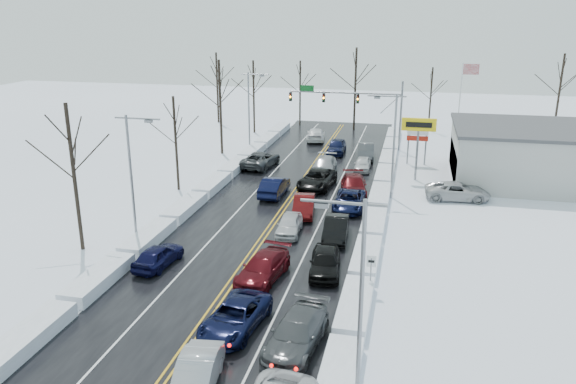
% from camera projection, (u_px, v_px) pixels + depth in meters
% --- Properties ---
extents(ground, '(160.00, 160.00, 0.00)m').
position_uv_depth(ground, '(268.00, 231.00, 41.52)').
color(ground, white).
rests_on(ground, ground).
extents(road_surface, '(14.00, 84.00, 0.01)m').
position_uv_depth(road_surface, '(274.00, 221.00, 43.37)').
color(road_surface, black).
rests_on(road_surface, ground).
extents(snow_bank_left, '(1.65, 72.00, 0.79)m').
position_uv_depth(snow_bank_left, '(183.00, 214.00, 44.97)').
color(snow_bank_left, white).
rests_on(snow_bank_left, ground).
extents(snow_bank_right, '(1.65, 72.00, 0.79)m').
position_uv_depth(snow_bank_right, '(373.00, 230.00, 41.77)').
color(snow_bank_right, white).
rests_on(snow_bank_right, ground).
extents(traffic_signal_mast, '(13.28, 0.39, 8.00)m').
position_uv_depth(traffic_signal_mast, '(357.00, 102.00, 65.10)').
color(traffic_signal_mast, slate).
rests_on(traffic_signal_mast, ground).
extents(tires_plus_sign, '(3.20, 0.34, 6.00)m').
position_uv_depth(tires_plus_sign, '(419.00, 129.00, 52.63)').
color(tires_plus_sign, slate).
rests_on(tires_plus_sign, ground).
extents(used_vehicles_sign, '(2.20, 0.22, 4.65)m').
position_uv_depth(used_vehicles_sign, '(418.00, 134.00, 58.72)').
color(used_vehicles_sign, slate).
rests_on(used_vehicles_sign, ground).
extents(speed_limit_sign, '(0.55, 0.09, 2.35)m').
position_uv_depth(speed_limit_sign, '(371.00, 267.00, 31.86)').
color(speed_limit_sign, slate).
rests_on(speed_limit_sign, ground).
extents(flagpole, '(1.87, 1.20, 10.00)m').
position_uv_depth(flagpole, '(461.00, 99.00, 64.36)').
color(flagpole, silver).
rests_on(flagpole, ground).
extents(dealership_building, '(20.40, 12.40, 5.30)m').
position_uv_depth(dealership_building, '(565.00, 156.00, 52.37)').
color(dealership_building, '#AAAAA5').
rests_on(dealership_building, ground).
extents(streetlight_se, '(3.20, 0.25, 9.00)m').
position_uv_depth(streetlight_se, '(356.00, 290.00, 21.43)').
color(streetlight_se, slate).
rests_on(streetlight_se, ground).
extents(streetlight_ne, '(3.20, 0.25, 9.00)m').
position_uv_depth(streetlight_ne, '(392.00, 138.00, 47.43)').
color(streetlight_ne, slate).
rests_on(streetlight_ne, ground).
extents(streetlight_sw, '(3.20, 0.25, 9.00)m').
position_uv_depth(streetlight_sw, '(133.00, 169.00, 37.92)').
color(streetlight_sw, slate).
rests_on(streetlight_sw, ground).
extents(streetlight_nw, '(3.20, 0.25, 9.00)m').
position_uv_depth(streetlight_nw, '(250.00, 105.00, 63.92)').
color(streetlight_nw, slate).
rests_on(streetlight_nw, ground).
extents(tree_left_b, '(4.00, 4.00, 10.00)m').
position_uv_depth(tree_left_b, '(71.00, 149.00, 36.23)').
color(tree_left_b, '#2D231C').
rests_on(tree_left_b, ground).
extents(tree_left_c, '(3.40, 3.40, 8.50)m').
position_uv_depth(tree_left_c, '(175.00, 125.00, 49.34)').
color(tree_left_c, '#2D231C').
rests_on(tree_left_c, ground).
extents(tree_left_d, '(4.20, 4.20, 10.50)m').
position_uv_depth(tree_left_d, '(220.00, 89.00, 62.05)').
color(tree_left_d, '#2D231C').
rests_on(tree_left_d, ground).
extents(tree_left_e, '(3.80, 3.80, 9.50)m').
position_uv_depth(tree_left_e, '(254.00, 83.00, 73.33)').
color(tree_left_e, '#2D231C').
rests_on(tree_left_e, ground).
extents(tree_far_a, '(4.00, 4.00, 10.00)m').
position_uv_depth(tree_far_a, '(217.00, 74.00, 80.30)').
color(tree_far_a, '#2D231C').
rests_on(tree_far_a, ground).
extents(tree_far_b, '(3.60, 3.60, 9.00)m').
position_uv_depth(tree_far_b, '(300.00, 80.00, 78.92)').
color(tree_far_b, '#2D231C').
rests_on(tree_far_b, ground).
extents(tree_far_c, '(4.40, 4.40, 11.00)m').
position_uv_depth(tree_far_c, '(356.00, 73.00, 74.95)').
color(tree_far_c, '#2D231C').
rests_on(tree_far_c, ground).
extents(tree_far_d, '(3.40, 3.40, 8.50)m').
position_uv_depth(tree_far_d, '(431.00, 87.00, 74.77)').
color(tree_far_d, '#2D231C').
rests_on(tree_far_d, ground).
extents(tree_far_e, '(4.20, 4.20, 10.50)m').
position_uv_depth(tree_far_e, '(561.00, 79.00, 71.44)').
color(tree_far_e, '#2D231C').
rests_on(tree_far_e, ground).
extents(queued_car_2, '(3.01, 5.44, 1.44)m').
position_uv_depth(queued_car_2, '(236.00, 329.00, 28.69)').
color(queued_car_2, black).
rests_on(queued_car_2, ground).
extents(queued_car_3, '(2.82, 5.46, 1.51)m').
position_uv_depth(queued_car_3, '(263.00, 279.00, 34.01)').
color(queued_car_3, '#4B0A0F').
rests_on(queued_car_3, ground).
extents(queued_car_4, '(1.91, 4.21, 1.40)m').
position_uv_depth(queued_car_4, '(289.00, 234.00, 41.01)').
color(queued_car_4, silver).
rests_on(queued_car_4, ground).
extents(queued_car_5, '(2.22, 4.80, 1.52)m').
position_uv_depth(queued_car_5, '(304.00, 214.00, 44.90)').
color(queued_car_5, '#4E0A0B').
rests_on(queued_car_5, ground).
extents(queued_car_6, '(3.25, 6.05, 1.61)m').
position_uv_depth(queued_car_6, '(317.00, 187.00, 51.81)').
color(queued_car_6, black).
rests_on(queued_car_6, ground).
extents(queued_car_7, '(2.52, 5.78, 1.65)m').
position_uv_depth(queued_car_7, '(324.00, 174.00, 56.05)').
color(queued_car_7, '#93969A').
rests_on(queued_car_7, ground).
extents(queued_car_8, '(1.98, 4.83, 1.64)m').
position_uv_depth(queued_car_8, '(336.00, 153.00, 64.24)').
color(queued_car_8, black).
rests_on(queued_car_8, ground).
extents(queued_car_11, '(2.79, 5.65, 1.58)m').
position_uv_depth(queued_car_11, '(297.00, 348.00, 27.08)').
color(queued_car_11, '#434548').
rests_on(queued_car_11, ground).
extents(queued_car_12, '(2.36, 4.77, 1.56)m').
position_uv_depth(queued_car_12, '(325.00, 273.00, 34.80)').
color(queued_car_12, black).
rests_on(queued_car_12, ground).
extents(queued_car_13, '(1.91, 4.79, 1.55)m').
position_uv_depth(queued_car_13, '(336.00, 238.00, 40.14)').
color(queued_car_13, black).
rests_on(queued_car_13, ground).
extents(queued_car_14, '(2.42, 5.20, 1.44)m').
position_uv_depth(queued_car_14, '(349.00, 209.00, 46.19)').
color(queued_car_14, black).
rests_on(queued_car_14, ground).
extents(queued_car_15, '(2.97, 5.76, 1.60)m').
position_uv_depth(queued_car_15, '(353.00, 194.00, 49.92)').
color(queued_car_15, '#4F0A0E').
rests_on(queued_car_15, ground).
extents(queued_car_16, '(1.69, 3.99, 1.35)m').
position_uv_depth(queued_car_16, '(362.00, 170.00, 57.40)').
color(queued_car_16, silver).
rests_on(queued_car_16, ground).
extents(queued_car_17, '(2.18, 5.14, 1.65)m').
position_uv_depth(queued_car_17, '(365.00, 159.00, 61.96)').
color(queued_car_17, '#3D3F42').
rests_on(queued_car_17, ground).
extents(oncoming_car_0, '(1.82, 5.05, 1.66)m').
position_uv_depth(oncoming_car_0, '(274.00, 195.00, 49.59)').
color(oncoming_car_0, black).
rests_on(oncoming_car_0, ground).
extents(oncoming_car_1, '(3.39, 6.13, 1.62)m').
position_uv_depth(oncoming_car_1, '(261.00, 167.00, 58.67)').
color(oncoming_car_1, '#3E4143').
rests_on(oncoming_car_1, ground).
extents(oncoming_car_2, '(2.92, 5.65, 1.57)m').
position_uv_depth(oncoming_car_2, '(316.00, 141.00, 70.63)').
color(oncoming_car_2, silver).
rests_on(oncoming_car_2, ground).
extents(oncoming_car_3, '(2.18, 4.40, 1.44)m').
position_uv_depth(oncoming_car_3, '(159.00, 266.00, 35.80)').
color(oncoming_car_3, black).
rests_on(oncoming_car_3, ground).
extents(parked_car_0, '(5.67, 3.01, 1.52)m').
position_uv_depth(parked_car_0, '(457.00, 200.00, 48.46)').
color(parked_car_0, '#B9B9BB').
rests_on(parked_car_0, ground).
extents(parked_car_1, '(2.84, 5.66, 1.58)m').
position_uv_depth(parked_car_1, '(484.00, 184.00, 52.98)').
color(parked_car_1, '#414446').
rests_on(parked_car_1, ground).
extents(parked_car_2, '(1.72, 4.01, 1.35)m').
position_uv_depth(parked_car_2, '(458.00, 165.00, 59.23)').
color(parked_car_2, black).
rests_on(parked_car_2, ground).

